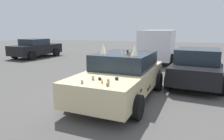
% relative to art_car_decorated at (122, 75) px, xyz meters
% --- Properties ---
extents(ground_plane, '(60.00, 60.00, 0.00)m').
position_rel_art_car_decorated_xyz_m(ground_plane, '(-0.09, 0.01, -0.73)').
color(ground_plane, '#514F4C').
extents(art_car_decorated, '(4.45, 2.33, 1.75)m').
position_rel_art_car_decorated_xyz_m(art_car_decorated, '(0.00, 0.00, 0.00)').
color(art_car_decorated, beige).
rests_on(art_car_decorated, ground).
extents(parked_van_far_right, '(4.88, 2.27, 2.11)m').
position_rel_art_car_decorated_xyz_m(parked_van_far_right, '(7.96, -0.23, 0.46)').
color(parked_van_far_right, silver).
rests_on(parked_van_far_right, ground).
extents(parked_sedan_far_left, '(4.19, 2.44, 1.44)m').
position_rel_art_car_decorated_xyz_m(parked_sedan_far_left, '(6.91, 9.00, -0.01)').
color(parked_sedan_far_left, black).
rests_on(parked_sedan_far_left, ground).
extents(parked_sedan_behind_left, '(4.46, 2.35, 1.44)m').
position_rel_art_car_decorated_xyz_m(parked_sedan_behind_left, '(2.67, -2.39, -0.01)').
color(parked_sedan_behind_left, black).
rests_on(parked_sedan_behind_left, ground).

